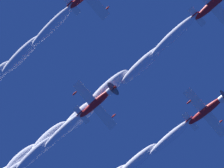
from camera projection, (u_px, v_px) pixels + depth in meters
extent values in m
ellipsoid|color=red|center=(214.00, 3.00, 75.10)|extent=(6.60, 5.39, 2.08)
cube|color=white|center=(213.00, 5.00, 75.07)|extent=(5.75, 7.61, 4.27)
cube|color=white|center=(197.00, 17.00, 76.34)|extent=(2.41, 2.99, 1.61)
cube|color=red|center=(195.00, 15.00, 76.71)|extent=(1.39, 1.16, 1.21)
ellipsoid|color=#1E232D|center=(214.00, 0.00, 75.25)|extent=(1.89, 1.72, 1.08)
ellipsoid|color=red|center=(206.00, 111.00, 81.25)|extent=(6.60, 5.37, 2.08)
cylinder|color=white|center=(223.00, 99.00, 79.99)|extent=(1.69, 1.74, 1.56)
cube|color=white|center=(205.00, 112.00, 81.22)|extent=(5.82, 7.71, 4.02)
ellipsoid|color=red|center=(220.00, 122.00, 84.06)|extent=(0.98, 0.84, 0.43)
ellipsoid|color=red|center=(189.00, 102.00, 78.39)|extent=(0.98, 0.84, 0.43)
cube|color=white|center=(190.00, 121.00, 82.50)|extent=(2.44, 3.02, 1.52)
cube|color=red|center=(189.00, 119.00, 82.88)|extent=(1.38, 1.13, 1.22)
ellipsoid|color=#1E232D|center=(207.00, 107.00, 81.42)|extent=(1.88, 1.71, 1.08)
ellipsoid|color=red|center=(107.00, 8.00, 76.91)|extent=(0.98, 0.83, 0.43)
cube|color=white|center=(72.00, 5.00, 75.44)|extent=(2.46, 3.05, 1.45)
cube|color=red|center=(71.00, 3.00, 75.83)|extent=(1.37, 1.11, 1.24)
ellipsoid|color=red|center=(96.00, 103.00, 80.71)|extent=(6.65, 5.27, 1.80)
cylinder|color=white|center=(111.00, 91.00, 79.56)|extent=(1.66, 1.73, 1.51)
cone|color=red|center=(114.00, 88.00, 79.31)|extent=(1.02, 0.99, 0.73)
cylinder|color=#3F3F47|center=(113.00, 89.00, 79.37)|extent=(1.94, 2.61, 3.21)
cube|color=white|center=(95.00, 105.00, 80.66)|extent=(5.91, 7.80, 3.65)
ellipsoid|color=red|center=(114.00, 116.00, 83.41)|extent=(0.99, 0.83, 0.39)
ellipsoid|color=red|center=(75.00, 93.00, 77.91)|extent=(0.99, 0.83, 0.39)
cube|color=white|center=(81.00, 115.00, 81.84)|extent=(2.47, 3.05, 1.37)
cube|color=red|center=(81.00, 113.00, 82.24)|extent=(1.33, 1.11, 1.20)
ellipsoid|color=#1E232D|center=(96.00, 100.00, 80.90)|extent=(1.88, 1.69, 1.00)
ellipsoid|color=white|center=(174.00, 35.00, 77.66)|extent=(8.25, 6.23, 2.06)
ellipsoid|color=white|center=(143.00, 64.00, 80.21)|extent=(8.41, 6.45, 2.31)
ellipsoid|color=white|center=(107.00, 89.00, 82.78)|extent=(8.56, 6.67, 2.57)
ellipsoid|color=white|center=(80.00, 116.00, 85.36)|extent=(8.72, 6.89, 2.82)
ellipsoid|color=white|center=(49.00, 139.00, 87.73)|extent=(8.88, 7.11, 3.08)
ellipsoid|color=white|center=(21.00, 161.00, 89.93)|extent=(9.03, 7.33, 3.33)
ellipsoid|color=white|center=(170.00, 138.00, 83.96)|extent=(8.25, 6.23, 2.06)
ellipsoid|color=white|center=(137.00, 161.00, 86.42)|extent=(8.41, 6.45, 2.31)
ellipsoid|color=white|center=(53.00, 25.00, 76.83)|extent=(8.25, 6.23, 2.06)
ellipsoid|color=white|center=(21.00, 55.00, 79.28)|extent=(8.41, 6.45, 2.31)
ellipsoid|color=white|center=(64.00, 130.00, 83.33)|extent=(8.25, 6.23, 2.06)
ellipsoid|color=white|center=(34.00, 154.00, 85.88)|extent=(8.41, 6.45, 2.31)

